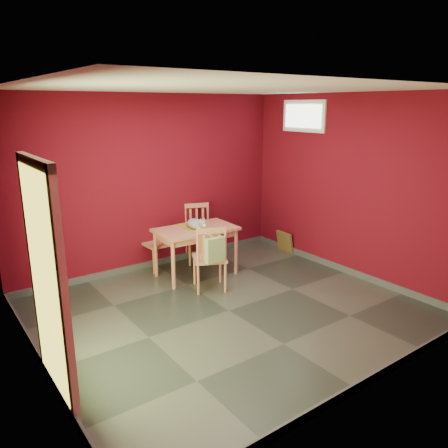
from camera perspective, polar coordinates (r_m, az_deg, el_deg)
ground at (r=5.65m, az=0.65°, el=-11.23°), size 4.50×4.50×0.00m
room_shell at (r=5.62m, az=0.66°, el=-10.77°), size 4.50×4.50×4.50m
doorway at (r=3.98m, az=-22.29°, el=-6.42°), size 0.06×1.01×2.13m
window at (r=7.29m, az=10.35°, el=13.70°), size 0.05×0.90×0.50m
outlet_plate at (r=7.92m, az=1.33°, el=-1.00°), size 0.08×0.02×0.12m
dining_table at (r=6.55m, az=-3.70°, el=-1.32°), size 1.22×0.75×0.74m
table_runner at (r=6.45m, az=-3.16°, el=-1.21°), size 0.36×0.69×0.35m
chair_far_left at (r=6.98m, az=-8.86°, el=-2.25°), size 0.42×0.42×0.86m
chair_far_right at (r=7.24m, az=-3.35°, el=-1.07°), size 0.58×0.58×0.95m
chair_near at (r=6.07m, az=-1.85°, el=-4.33°), size 0.58×0.58×0.94m
tote_bag at (r=5.82m, az=-1.18°, el=-3.39°), size 0.28×0.18×0.40m
cat at (r=6.46m, az=-3.71°, el=0.26°), size 0.38×0.48×0.21m
picture_frame at (r=7.81m, az=7.94°, el=-2.30°), size 0.13×0.36×0.36m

